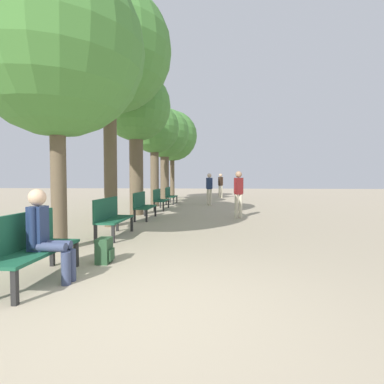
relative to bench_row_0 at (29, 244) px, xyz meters
name	(u,v)px	position (x,y,z in m)	size (l,w,h in m)	color
ground_plane	(141,310)	(1.67, -0.73, -0.51)	(80.00, 80.00, 0.00)	tan
bench_row_0	(29,244)	(0.00, 0.00, 0.00)	(0.47, 1.52, 0.91)	#195138
bench_row_1	(111,215)	(0.00, 3.14, 0.00)	(0.47, 1.52, 0.91)	#195138
bench_row_2	(143,204)	(0.00, 6.27, 0.00)	(0.47, 1.52, 0.91)	#195138
bench_row_3	(160,198)	(0.00, 9.41, 0.00)	(0.47, 1.52, 0.91)	#195138
bench_row_4	(170,195)	(0.00, 12.55, 0.00)	(0.47, 1.52, 0.91)	#195138
tree_row_0	(56,49)	(-0.53, 1.76, 3.28)	(3.29, 3.29, 5.45)	brown
tree_row_1	(109,51)	(-0.53, 4.64, 4.44)	(3.51, 3.51, 6.74)	brown
tree_row_2	(136,109)	(-0.53, 7.48, 3.50)	(2.63, 2.63, 5.43)	brown
tree_row_3	(154,130)	(-0.53, 10.98, 3.28)	(2.46, 2.46, 5.10)	brown
tree_row_4	(165,134)	(-0.53, 14.02, 3.52)	(2.93, 2.93, 5.57)	brown
tree_row_5	(172,136)	(-0.53, 17.27, 3.86)	(3.49, 3.49, 6.14)	brown
person_seated	(46,233)	(0.23, 0.00, 0.14)	(0.58, 0.33, 1.23)	#384260
backpack	(104,251)	(0.66, 0.94, -0.31)	(0.24, 0.30, 0.41)	#284C2D
pedestrian_near	(239,191)	(3.27, 6.75, 0.43)	(0.33, 0.27, 1.63)	beige
pedestrian_mid	(209,187)	(2.17, 11.82, 0.44)	(0.34, 0.24, 1.66)	beige
pedestrian_far	(221,184)	(2.89, 17.91, 0.50)	(0.36, 0.31, 1.76)	beige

